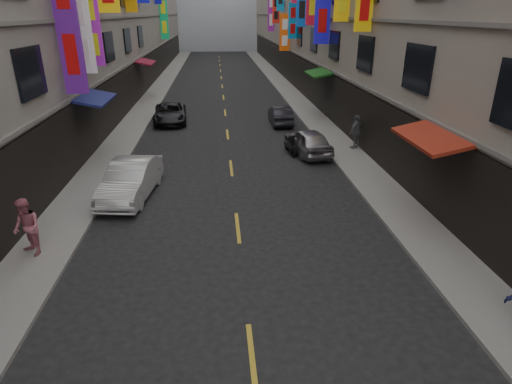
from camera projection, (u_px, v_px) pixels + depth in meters
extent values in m
cube|color=slate|center=(152.00, 98.00, 35.97)|extent=(2.00, 90.00, 0.12)
cube|color=slate|center=(293.00, 96.00, 36.97)|extent=(2.00, 90.00, 0.12)
cube|color=black|center=(139.00, 81.00, 35.33)|extent=(0.12, 85.50, 3.00)
cube|color=#66635E|center=(137.00, 59.00, 34.67)|extent=(0.16, 90.00, 0.14)
cube|color=#66635E|center=(132.00, 17.00, 33.43)|extent=(0.16, 90.00, 0.14)
cube|color=black|center=(304.00, 78.00, 36.49)|extent=(0.12, 85.50, 3.00)
cube|color=#66635E|center=(305.00, 58.00, 35.82)|extent=(0.16, 90.00, 0.14)
cube|color=#66635E|center=(307.00, 16.00, 34.58)|extent=(0.16, 90.00, 0.14)
cube|color=#4D1578|center=(67.00, 21.00, 17.12)|extent=(0.91, 0.18, 5.71)
cylinder|color=black|center=(65.00, 21.00, 17.12)|extent=(1.01, 0.08, 0.08)
cube|color=silver|center=(82.00, 32.00, 19.03)|extent=(0.88, 0.18, 3.61)
cylinder|color=black|center=(80.00, 32.00, 19.03)|extent=(0.98, 0.08, 0.08)
cube|color=purple|center=(93.00, 27.00, 20.96)|extent=(0.77, 0.18, 3.72)
cylinder|color=black|center=(91.00, 27.00, 20.95)|extent=(0.87, 0.08, 0.08)
cube|color=#1A10C5|center=(323.00, 2.00, 27.17)|extent=(1.00, 0.18, 5.09)
cylinder|color=black|center=(324.00, 2.00, 27.17)|extent=(1.10, 0.08, 0.08)
cube|color=#0D6AA4|center=(293.00, 21.00, 38.50)|extent=(0.80, 0.18, 3.04)
cylinder|color=black|center=(293.00, 21.00, 38.51)|extent=(0.90, 0.08, 0.08)
cube|color=#CF490B|center=(285.00, 32.00, 42.53)|extent=(1.01, 0.18, 3.48)
cylinder|color=black|center=(285.00, 32.00, 42.53)|extent=(1.11, 0.08, 0.08)
cube|color=red|center=(276.00, 9.00, 48.68)|extent=(0.81, 0.18, 3.02)
cylinder|color=black|center=(276.00, 9.00, 48.68)|extent=(0.91, 0.08, 0.08)
cube|color=#0E9E59|center=(164.00, 17.00, 49.98)|extent=(0.94, 0.18, 4.84)
cylinder|color=black|center=(163.00, 17.00, 49.97)|extent=(1.04, 0.08, 0.08)
cube|color=#7A177F|center=(271.00, 11.00, 52.83)|extent=(0.82, 0.18, 4.78)
cylinder|color=black|center=(271.00, 11.00, 52.84)|extent=(0.92, 0.08, 0.08)
cube|color=maroon|center=(431.00, 137.00, 13.83)|extent=(1.39, 3.20, 0.41)
cube|color=navy|center=(95.00, 98.00, 20.12)|extent=(1.39, 3.20, 0.41)
cube|color=#165216|center=(319.00, 73.00, 28.51)|extent=(1.39, 3.20, 0.41)
cube|color=maroon|center=(145.00, 62.00, 34.80)|extent=(1.39, 3.20, 0.41)
cube|color=gold|center=(252.00, 360.00, 8.96)|extent=(0.12, 2.20, 0.01)
cube|color=gold|center=(238.00, 227.00, 14.47)|extent=(0.12, 2.20, 0.01)
cube|color=gold|center=(231.00, 168.00, 19.97)|extent=(0.12, 2.20, 0.01)
cube|color=gold|center=(228.00, 134.00, 25.48)|extent=(0.12, 2.20, 0.01)
cube|color=gold|center=(225.00, 113.00, 30.98)|extent=(0.12, 2.20, 0.01)
cube|color=gold|center=(223.00, 97.00, 36.49)|extent=(0.12, 2.20, 0.01)
cube|color=gold|center=(222.00, 86.00, 42.00)|extent=(0.12, 2.20, 0.01)
cube|color=gold|center=(221.00, 78.00, 47.50)|extent=(0.12, 2.20, 0.01)
cube|color=gold|center=(221.00, 71.00, 53.01)|extent=(0.12, 2.20, 0.01)
cube|color=gold|center=(220.00, 65.00, 58.51)|extent=(0.12, 2.20, 0.01)
cube|color=gold|center=(219.00, 61.00, 64.02)|extent=(0.12, 2.20, 0.01)
cube|color=gold|center=(219.00, 57.00, 69.52)|extent=(0.12, 2.20, 0.01)
cylinder|color=black|center=(294.00, 152.00, 21.40)|extent=(0.17, 0.51, 0.50)
cylinder|color=black|center=(287.00, 145.00, 22.57)|extent=(0.17, 0.51, 0.50)
cube|color=black|center=(290.00, 146.00, 21.93)|extent=(0.43, 1.32, 0.18)
cube|color=black|center=(289.00, 138.00, 22.02)|extent=(0.37, 0.58, 0.22)
cylinder|color=black|center=(293.00, 143.00, 21.31)|extent=(0.12, 0.36, 0.88)
cylinder|color=black|center=(294.00, 136.00, 21.18)|extent=(0.50, 0.11, 0.06)
imported|color=silver|center=(131.00, 180.00, 16.61)|extent=(2.06, 4.50, 1.43)
imported|color=black|center=(170.00, 113.00, 27.96)|extent=(2.34, 4.56, 1.23)
imported|color=#A3A2A7|center=(308.00, 141.00, 21.73)|extent=(2.11, 4.04, 1.31)
imported|color=#24232A|center=(280.00, 115.00, 27.59)|extent=(1.24, 3.55, 1.17)
imported|color=#BF6575|center=(27.00, 228.00, 12.31)|extent=(1.02, 1.01, 1.75)
imported|color=slate|center=(356.00, 132.00, 22.15)|extent=(1.19, 1.07, 1.77)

